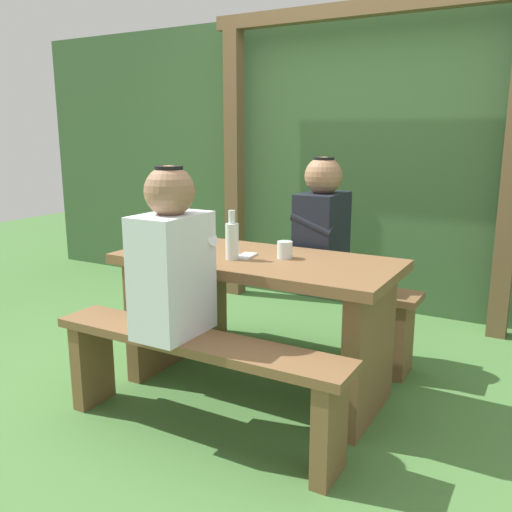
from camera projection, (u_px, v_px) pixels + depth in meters
ground_plane at (256, 388)px, 2.86m from camera, size 12.00×12.00×0.00m
hedge_backdrop at (377, 162)px, 4.25m from camera, size 6.40×0.61×2.18m
pergola_post_left at (235, 168)px, 4.34m from camera, size 0.12×0.12×2.06m
pergola_post_right at (512, 178)px, 3.37m from camera, size 0.12×0.12×2.06m
pergola_crossbeam at (363, 8)px, 3.62m from camera, size 2.26×0.10×0.10m
picnic_table at (256, 300)px, 2.75m from camera, size 1.40×0.64×0.71m
bench_near at (196, 366)px, 2.34m from camera, size 1.40×0.24×0.46m
bench_far at (300, 301)px, 3.24m from camera, size 1.40×0.24×0.46m
person_white_shirt at (172, 258)px, 2.29m from camera, size 0.25×0.35×0.72m
person_black_coat at (322, 226)px, 3.07m from camera, size 0.25×0.35×0.72m
drinking_glass at (285, 250)px, 2.67m from camera, size 0.08×0.08×0.08m
bottle_left at (232, 239)px, 2.64m from camera, size 0.07×0.07×0.24m
cell_phone at (246, 256)px, 2.70m from camera, size 0.09×0.15×0.01m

